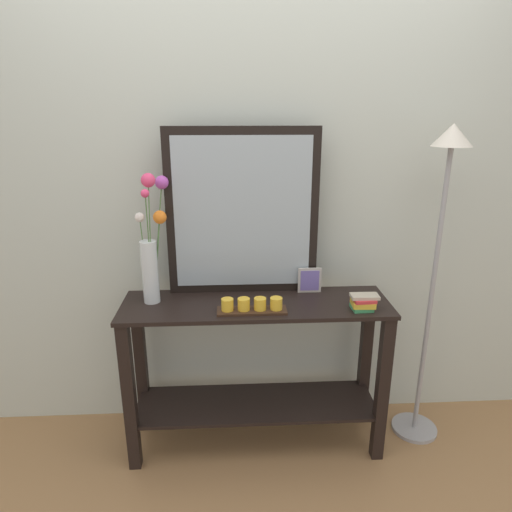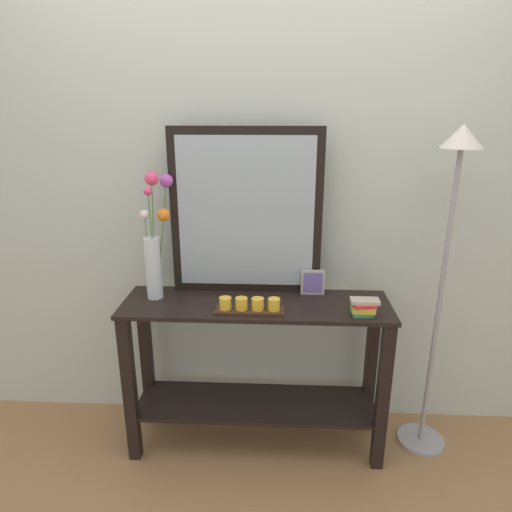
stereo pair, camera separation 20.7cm
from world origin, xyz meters
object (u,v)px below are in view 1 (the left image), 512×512
tall_vase_left (151,248)px  floor_lamp (439,238)px  candle_tray (252,306)px  book_stack (363,302)px  console_table (256,360)px  mirror_leaning (243,213)px  picture_frame_small (310,280)px

tall_vase_left → floor_lamp: bearing=-0.7°
candle_tray → book_stack: size_ratio=2.48×
tall_vase_left → candle_tray: tall_vase_left is taller
console_table → mirror_leaning: size_ratio=1.58×
picture_frame_small → floor_lamp: floor_lamp is taller
mirror_leaning → tall_vase_left: (-0.43, -0.10, -0.14)m
candle_tray → floor_lamp: 0.95m
console_table → tall_vase_left: 0.76m
mirror_leaning → candle_tray: mirror_leaning is taller
tall_vase_left → mirror_leaning: bearing=13.1°
mirror_leaning → candle_tray: (0.03, -0.25, -0.38)m
picture_frame_small → candle_tray: bearing=-144.1°
picture_frame_small → floor_lamp: bearing=-7.7°
mirror_leaning → tall_vase_left: bearing=-166.9°
console_table → floor_lamp: floor_lamp is taller
mirror_leaning → floor_lamp: size_ratio=0.50×
console_table → floor_lamp: (0.87, 0.04, 0.61)m
console_table → mirror_leaning: 0.73m
picture_frame_small → book_stack: 0.31m
console_table → picture_frame_small: (0.28, 0.12, 0.37)m
tall_vase_left → book_stack: (0.97, -0.15, -0.23)m
candle_tray → tall_vase_left: bearing=161.6°
candle_tray → mirror_leaning: bearing=97.3°
tall_vase_left → floor_lamp: size_ratio=0.38×
picture_frame_small → floor_lamp: size_ratio=0.08×
tall_vase_left → book_stack: tall_vase_left is taller
tall_vase_left → book_stack: bearing=-9.0°
picture_frame_small → console_table: bearing=-156.9°
picture_frame_small → book_stack: size_ratio=1.00×
picture_frame_small → mirror_leaning: bearing=174.0°
mirror_leaning → candle_tray: 0.45m
mirror_leaning → picture_frame_small: bearing=-6.0°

